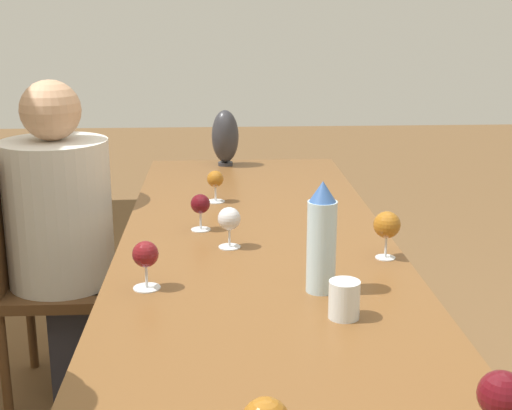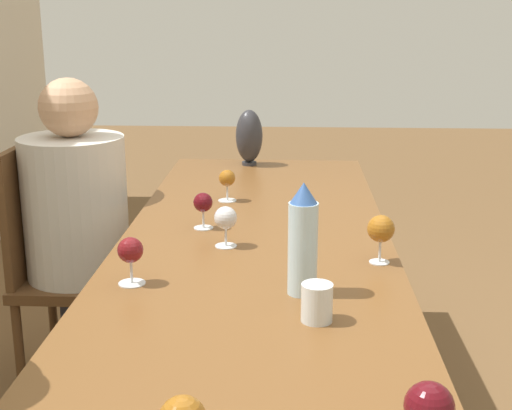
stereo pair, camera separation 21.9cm
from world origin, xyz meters
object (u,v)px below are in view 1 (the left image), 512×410
object	(u,v)px
wine_glass_5	(502,397)
person_far	(65,235)
water_tumbler	(344,299)
water_bottle	(322,239)
wine_glass_6	(215,180)
wine_glass_0	(387,226)
wine_glass_4	(229,220)
vase	(225,137)
chair_far	(42,269)
wine_glass_1	(200,205)
wine_glass_2	(146,256)

from	to	relation	value
wine_glass_5	person_far	bearing A→B (deg)	32.29
water_tumbler	person_far	size ratio (longest dim) A/B	0.07
water_bottle	wine_glass_6	world-z (taller)	water_bottle
water_tumbler	wine_glass_0	bearing A→B (deg)	-25.59
water_bottle	wine_glass_4	bearing A→B (deg)	32.51
vase	chair_far	world-z (taller)	vase
water_bottle	chair_far	xyz separation A→B (m)	(0.89, 0.92, -0.40)
chair_far	water_tumbler	bearing A→B (deg)	-137.92
water_tumbler	wine_glass_5	xyz separation A→B (m)	(-0.54, -0.15, 0.06)
wine_glass_0	wine_glass_1	xyz separation A→B (m)	(0.30, 0.53, -0.01)
wine_glass_4	person_far	size ratio (longest dim) A/B	0.10
wine_glass_4	wine_glass_5	distance (m)	1.13
wine_glass_6	chair_far	bearing A→B (deg)	88.04
water_bottle	wine_glass_6	distance (m)	0.91
water_tumbler	wine_glass_2	bearing A→B (deg)	66.73
vase	water_tumbler	bearing A→B (deg)	-171.37
wine_glass_5	wine_glass_6	xyz separation A→B (m)	(1.57, 0.44, -0.03)
wine_glass_2	person_far	size ratio (longest dim) A/B	0.10
water_tumbler	wine_glass_1	size ratio (longest dim) A/B	0.75
chair_far	wine_glass_2	bearing A→B (deg)	-150.54
wine_glass_2	vase	bearing A→B (deg)	-8.57
vase	wine_glass_0	bearing A→B (deg)	-160.79
water_bottle	wine_glass_1	size ratio (longest dim) A/B	2.41
water_tumbler	wine_glass_6	xyz separation A→B (m)	(1.03, 0.29, 0.04)
wine_glass_1	wine_glass_4	bearing A→B (deg)	-153.36
wine_glass_1	person_far	bearing A→B (deg)	54.85
water_tumbler	wine_glass_0	distance (m)	0.44
wine_glass_4	wine_glass_5	world-z (taller)	wine_glass_5
wine_glass_0	wine_glass_5	bearing A→B (deg)	177.58
wine_glass_0	chair_far	xyz separation A→B (m)	(0.66, 1.14, -0.35)
wine_glass_0	chair_far	distance (m)	1.36
wine_glass_1	wine_glass_2	distance (m)	0.50
vase	chair_far	bearing A→B (deg)	130.76
vase	wine_glass_1	xyz separation A→B (m)	(-0.96, 0.09, -0.05)
water_tumbler	wine_glass_4	size ratio (longest dim) A/B	0.72
wine_glass_4	vase	bearing A→B (deg)	-0.14
chair_far	wine_glass_5	bearing A→B (deg)	-145.41
wine_glass_2	water_bottle	bearing A→B (deg)	-95.17
wine_glass_4	wine_glass_6	distance (m)	0.52
wine_glass_0	wine_glass_2	world-z (taller)	wine_glass_0
wine_glass_2	chair_far	size ratio (longest dim) A/B	0.13
wine_glass_2	wine_glass_6	bearing A→B (deg)	-11.91
vase	wine_glass_5	size ratio (longest dim) A/B	1.65
wine_glass_1	wine_glass_5	bearing A→B (deg)	-158.22
water_tumbler	wine_glass_0	xyz separation A→B (m)	(0.39, -0.19, 0.05)
water_tumbler	vase	distance (m)	1.67
wine_glass_1	wine_glass_5	xyz separation A→B (m)	(-1.23, -0.49, 0.03)
wine_glass_1	wine_glass_5	size ratio (longest dim) A/B	0.78
water_bottle	wine_glass_5	world-z (taller)	water_bottle
wine_glass_6	person_far	xyz separation A→B (m)	(0.02, 0.56, -0.21)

